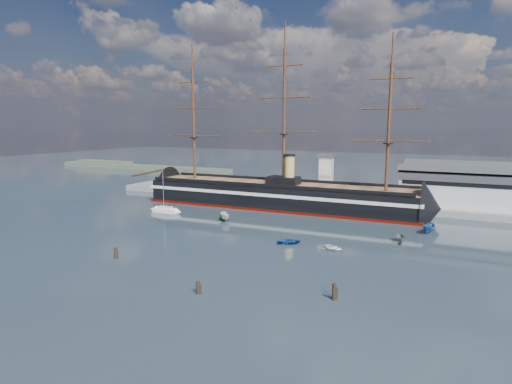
% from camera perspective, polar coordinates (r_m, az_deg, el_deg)
% --- Properties ---
extents(ground, '(600.00, 600.00, 0.00)m').
position_cam_1_polar(ground, '(118.44, 3.23, -4.12)').
color(ground, '#26323C').
rests_on(ground, ground).
extents(quay, '(180.00, 18.00, 2.00)m').
position_cam_1_polar(quay, '(149.05, 12.13, -1.57)').
color(quay, slate).
rests_on(quay, ground).
extents(warehouse, '(63.00, 21.00, 11.60)m').
position_cam_1_polar(warehouse, '(148.46, 30.91, 0.42)').
color(warehouse, '#B7BABC').
rests_on(warehouse, ground).
extents(quay_tower, '(5.00, 5.00, 15.00)m').
position_cam_1_polar(quay_tower, '(146.50, 9.31, 2.19)').
color(quay_tower, silver).
rests_on(quay_tower, ground).
extents(shoreline, '(120.00, 10.00, 4.00)m').
position_cam_1_polar(shoreline, '(273.63, -16.47, 3.35)').
color(shoreline, '#3F4C38').
rests_on(shoreline, ground).
extents(warship, '(113.00, 17.61, 53.94)m').
position_cam_1_polar(warship, '(139.90, 2.25, -0.38)').
color(warship, black).
rests_on(warship, ground).
extents(sailboat, '(8.47, 2.55, 13.52)m').
position_cam_1_polar(sailboat, '(134.59, -11.98, -2.33)').
color(sailboat, white).
rests_on(sailboat, ground).
extents(motorboat_a, '(7.20, 6.49, 2.85)m').
position_cam_1_polar(motorboat_a, '(121.10, -4.14, -3.84)').
color(motorboat_a, silver).
rests_on(motorboat_a, ground).
extents(motorboat_b, '(2.70, 3.54, 1.54)m').
position_cam_1_polar(motorboat_b, '(98.34, 4.43, -6.90)').
color(motorboat_b, navy).
rests_on(motorboat_b, ground).
extents(motorboat_c, '(5.99, 3.31, 2.27)m').
position_cam_1_polar(motorboat_c, '(103.96, 18.71, -6.48)').
color(motorboat_c, slate).
rests_on(motorboat_c, ground).
extents(motorboat_d, '(7.30, 6.18, 2.49)m').
position_cam_1_polar(motorboat_d, '(121.53, -4.41, -3.79)').
color(motorboat_d, '#18633C').
rests_on(motorboat_d, ground).
extents(motorboat_e, '(2.99, 3.64, 1.60)m').
position_cam_1_polar(motorboat_e, '(94.38, 10.39, -7.71)').
color(motorboat_e, silver).
rests_on(motorboat_e, ground).
extents(motorboat_f, '(7.06, 3.87, 2.68)m').
position_cam_1_polar(motorboat_f, '(115.86, 22.03, -5.09)').
color(motorboat_f, navy).
rests_on(motorboat_f, ground).
extents(piling_near_left, '(0.64, 0.64, 2.91)m').
position_cam_1_polar(piling_near_left, '(92.44, -18.19, -8.39)').
color(piling_near_left, black).
rests_on(piling_near_left, ground).
extents(piling_near_mid, '(0.64, 0.64, 2.79)m').
position_cam_1_polar(piling_near_mid, '(71.25, -7.72, -13.30)').
color(piling_near_mid, black).
rests_on(piling_near_mid, ground).
extents(piling_near_right, '(0.64, 0.64, 3.40)m').
position_cam_1_polar(piling_near_right, '(69.44, 10.33, -13.98)').
color(piling_near_right, black).
rests_on(piling_near_right, ground).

